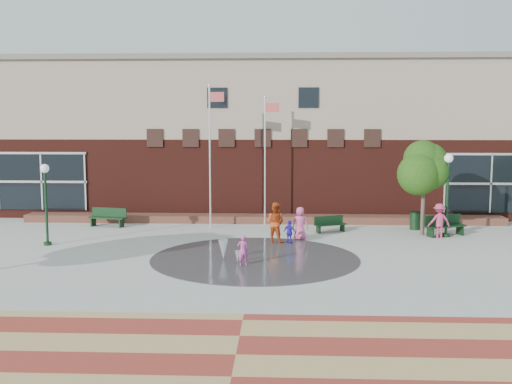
{
  "coord_description": "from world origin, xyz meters",
  "views": [
    {
      "loc": [
        1.07,
        -20.61,
        5.54
      ],
      "look_at": [
        0.0,
        4.0,
        2.6
      ],
      "focal_mm": 42.0,
      "sensor_mm": 36.0,
      "label": 1
    }
  ],
  "objects_px": {
    "flagpole_left": "(211,149)",
    "trash_can": "(415,221)",
    "flagpole_right": "(266,153)",
    "bench_left": "(108,221)",
    "child_splash": "(243,250)"
  },
  "relations": [
    {
      "from": "flagpole_right",
      "to": "flagpole_left",
      "type": "bearing_deg",
      "value": -136.65
    },
    {
      "from": "trash_can",
      "to": "flagpole_left",
      "type": "bearing_deg",
      "value": -179.82
    },
    {
      "from": "flagpole_left",
      "to": "trash_can",
      "type": "bearing_deg",
      "value": 16.4
    },
    {
      "from": "flagpole_right",
      "to": "child_splash",
      "type": "bearing_deg",
      "value": -73.68
    },
    {
      "from": "bench_left",
      "to": "trash_can",
      "type": "relative_size",
      "value": 2.16
    },
    {
      "from": "child_splash",
      "to": "flagpole_left",
      "type": "bearing_deg",
      "value": -90.95
    },
    {
      "from": "trash_can",
      "to": "flagpole_right",
      "type": "bearing_deg",
      "value": 171.43
    },
    {
      "from": "bench_left",
      "to": "trash_can",
      "type": "xyz_separation_m",
      "value": [
        15.95,
        -0.17,
        0.16
      ]
    },
    {
      "from": "flagpole_left",
      "to": "child_splash",
      "type": "xyz_separation_m",
      "value": [
        2.16,
        -7.99,
        -3.5
      ]
    },
    {
      "from": "child_splash",
      "to": "bench_left",
      "type": "bearing_deg",
      "value": -63.03
    },
    {
      "from": "child_splash",
      "to": "flagpole_right",
      "type": "bearing_deg",
      "value": -109.94
    },
    {
      "from": "flagpole_right",
      "to": "bench_left",
      "type": "xyz_separation_m",
      "value": [
        -8.27,
        -0.99,
        -3.51
      ]
    },
    {
      "from": "flagpole_left",
      "to": "flagpole_right",
      "type": "relative_size",
      "value": 1.08
    },
    {
      "from": "flagpole_left",
      "to": "trash_can",
      "type": "height_order",
      "value": "flagpole_left"
    },
    {
      "from": "bench_left",
      "to": "trash_can",
      "type": "distance_m",
      "value": 15.95
    }
  ]
}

